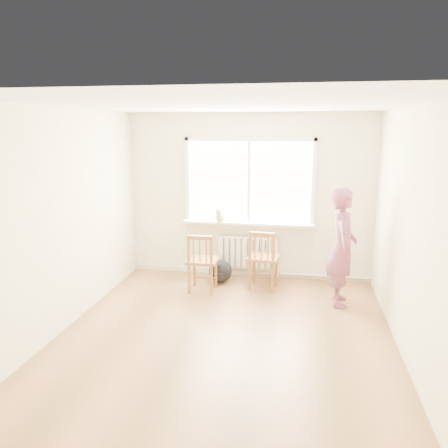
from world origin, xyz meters
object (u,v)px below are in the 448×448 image
at_px(person, 342,247).
at_px(cat, 220,216).
at_px(chair_left, 202,263).
at_px(chair_right, 263,260).
at_px(backpack, 220,271).

relative_size(person, cat, 4.24).
xyz_separation_m(chair_left, chair_right, (0.90, 0.27, 0.01)).
xyz_separation_m(chair_left, backpack, (0.20, 0.46, -0.27)).
height_order(chair_left, chair_right, chair_right).
relative_size(chair_right, cat, 2.40).
bearing_deg(backpack, cat, 100.63).
bearing_deg(chair_right, cat, -24.40).
bearing_deg(chair_left, person, 177.04).
bearing_deg(person, cat, 66.50).
xyz_separation_m(chair_right, backpack, (-0.70, 0.20, -0.29)).
xyz_separation_m(person, cat, (-1.88, 0.80, 0.22)).
bearing_deg(chair_left, backpack, -113.35).
height_order(chair_left, cat, cat).
height_order(chair_right, backpack, chair_right).
height_order(chair_right, person, person).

